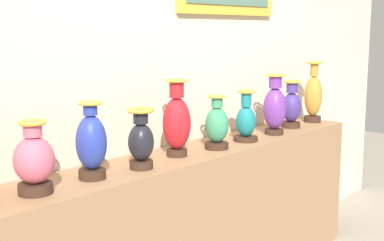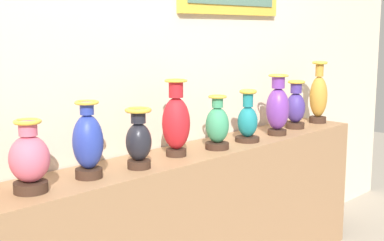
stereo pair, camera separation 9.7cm
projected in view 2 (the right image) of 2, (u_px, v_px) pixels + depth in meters
The scene contains 11 objects.
display_shelf at pixel (192, 227), 3.09m from camera, with size 2.90×0.40×0.89m, color #99704C.
back_wall at pixel (160, 51), 3.11m from camera, with size 5.60×0.14×2.87m.
vase_rose at pixel (29, 160), 2.24m from camera, with size 0.17×0.17×0.31m.
vase_cobalt at pixel (88, 143), 2.46m from camera, with size 0.14×0.14×0.36m.
vase_onyx at pixel (139, 140), 2.63m from camera, with size 0.13×0.13×0.30m.
vase_crimson at pixel (176, 122), 2.88m from camera, with size 0.15×0.15×0.41m.
vase_jade at pixel (217, 126), 3.06m from camera, with size 0.14×0.14×0.31m.
vase_teal at pixel (248, 121), 3.27m from camera, with size 0.15×0.15×0.32m.
vase_violet at pixel (278, 108), 3.47m from camera, with size 0.15×0.15×0.39m.
vase_indigo at pixel (296, 107), 3.71m from camera, with size 0.13×0.13×0.33m.
vase_ochre at pixel (319, 96), 3.92m from camera, with size 0.13×0.13×0.45m.
Camera 2 is at (-2.15, -2.02, 1.57)m, focal length 50.52 mm.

